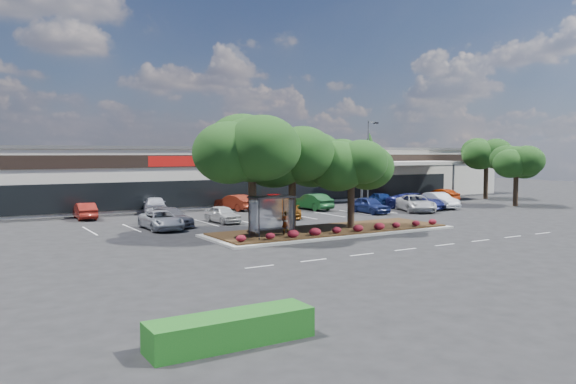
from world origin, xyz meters
TOP-DOWN VIEW (x-y plane):
  - ground at (0.00, 0.00)m, footprint 160.00×160.00m
  - retail_store at (0.06, 33.91)m, footprint 80.40×25.20m
  - landscape_island at (-2.00, 4.00)m, footprint 18.00×6.00m
  - lane_markings at (-0.14, 10.42)m, footprint 33.12×20.06m
  - shrub_row at (-2.00, 1.90)m, footprint 17.00×0.80m
  - bus_shelter at (-7.50, 2.95)m, footprint 2.75×1.55m
  - island_tree_west at (-8.00, 4.50)m, footprint 7.20×7.20m
  - island_tree_mid at (-4.50, 5.20)m, footprint 6.60×6.60m
  - island_tree_east at (-0.50, 3.70)m, footprint 5.80×5.80m
  - hedge_south_west at (-18.00, -13.50)m, footprint 5.00×1.30m
  - tree_east_near at (26.00, 10.00)m, footprint 5.60×5.60m
  - tree_east_far at (31.00, 18.00)m, footprint 6.40×6.40m
  - conifer_north_east at (34.00, 44.00)m, footprint 3.96×3.96m
  - person_waiting at (-6.22, 3.20)m, footprint 0.63×0.49m
  - light_pole at (11.06, 15.93)m, footprint 1.43×0.50m
  - car_0 at (-10.70, 12.94)m, footprint 2.79×5.16m
  - car_1 at (-11.84, 11.58)m, footprint 2.29×4.95m
  - car_2 at (-6.34, 12.88)m, footprint 1.90×4.16m
  - car_3 at (-0.14, 13.41)m, footprint 4.13×5.74m
  - car_5 at (8.29, 12.40)m, footprint 1.81×4.48m
  - car_6 at (13.09, 11.36)m, footprint 4.67×6.21m
  - car_7 at (14.41, 12.71)m, footprint 4.08×6.29m
  - car_8 at (17.27, 12.41)m, footprint 2.41×5.05m
  - car_9 at (-15.32, 21.14)m, footprint 1.67×4.32m
  - car_10 at (-9.00, 22.00)m, footprint 3.12×5.21m
  - car_11 at (-1.24, 21.37)m, footprint 2.68×4.87m
  - car_12 at (2.75, 18.86)m, footprint 3.26×4.59m
  - car_13 at (3.33, 21.68)m, footprint 4.28×5.63m
  - car_14 at (5.50, 17.76)m, footprint 1.95×4.95m
  - car_16 at (13.76, 17.56)m, footprint 2.50×4.59m
  - car_17 at (23.17, 17.91)m, footprint 2.15×4.59m

SIDE VIEW (x-z plane):
  - ground at x=0.00m, z-range 0.00..0.00m
  - lane_markings at x=-0.14m, z-range 0.00..0.01m
  - landscape_island at x=-2.00m, z-range -0.01..0.25m
  - hedge_south_west at x=-18.00m, z-range 0.00..0.90m
  - shrub_row at x=-2.00m, z-range 0.26..0.76m
  - car_1 at x=-11.84m, z-range 0.00..1.38m
  - car_2 at x=-6.34m, z-range 0.00..1.38m
  - car_9 at x=-15.32m, z-range 0.00..1.40m
  - car_0 at x=-10.70m, z-range 0.00..1.42m
  - car_13 at x=3.33m, z-range 0.00..1.42m
  - car_12 at x=2.75m, z-range 0.00..1.45m
  - car_17 at x=23.17m, z-range 0.00..1.46m
  - car_16 at x=13.76m, z-range 0.00..1.48m
  - car_11 at x=-1.24m, z-range 0.00..1.52m
  - car_5 at x=8.29m, z-range 0.00..1.52m
  - car_3 at x=-0.14m, z-range 0.00..1.54m
  - car_6 at x=13.09m, z-range 0.00..1.57m
  - car_8 at x=17.27m, z-range 0.00..1.60m
  - car_14 at x=5.50m, z-range 0.00..1.60m
  - car_7 at x=14.41m, z-range 0.00..1.61m
  - car_10 at x=-9.00m, z-range 0.00..1.66m
  - person_waiting at x=-6.22m, z-range 0.26..1.79m
  - bus_shelter at x=-7.50m, z-range 1.01..3.60m
  - retail_store at x=0.06m, z-range 0.03..6.28m
  - tree_east_near at x=26.00m, z-range 0.00..6.51m
  - island_tree_east at x=-0.50m, z-range 0.26..6.76m
  - tree_east_far at x=31.00m, z-range 0.00..7.62m
  - light_pole at x=11.06m, z-range -0.53..8.29m
  - island_tree_mid at x=-4.50m, z-range 0.26..7.58m
  - island_tree_west at x=-8.00m, z-range 0.26..8.15m
  - conifer_north_east at x=34.00m, z-range 0.00..9.00m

